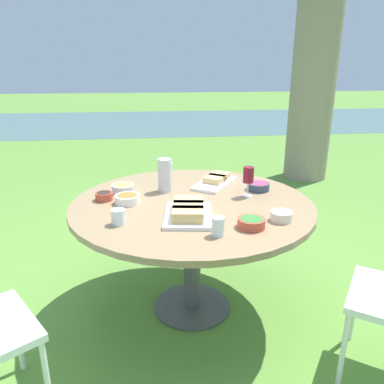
% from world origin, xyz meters
% --- Properties ---
extents(ground_plane, '(40.00, 40.00, 0.00)m').
position_xyz_m(ground_plane, '(0.00, 0.00, 0.00)').
color(ground_plane, '#5B8C38').
extents(river_strip, '(40.00, 4.90, 0.01)m').
position_xyz_m(river_strip, '(0.00, 8.53, 0.00)').
color(river_strip, '#4C706B').
rests_on(river_strip, ground_plane).
extents(dining_table, '(1.45, 1.45, 0.75)m').
position_xyz_m(dining_table, '(0.00, 0.00, 0.66)').
color(dining_table, '#4C4C51').
rests_on(dining_table, ground_plane).
extents(water_pitcher, '(0.10, 0.09, 0.21)m').
position_xyz_m(water_pitcher, '(-0.15, 0.21, 0.86)').
color(water_pitcher, silver).
rests_on(water_pitcher, dining_table).
extents(wine_glass, '(0.07, 0.07, 0.19)m').
position_xyz_m(wine_glass, '(0.36, 0.05, 0.88)').
color(wine_glass, silver).
rests_on(wine_glass, dining_table).
extents(platter_bread_main, '(0.30, 0.39, 0.08)m').
position_xyz_m(platter_bread_main, '(-0.05, -0.24, 0.78)').
color(platter_bread_main, white).
rests_on(platter_bread_main, dining_table).
extents(platter_charcuterie, '(0.37, 0.42, 0.06)m').
position_xyz_m(platter_charcuterie, '(0.20, 0.33, 0.77)').
color(platter_charcuterie, white).
rests_on(platter_charcuterie, dining_table).
extents(bowl_fries, '(0.14, 0.14, 0.05)m').
position_xyz_m(bowl_fries, '(-0.42, 0.22, 0.78)').
color(bowl_fries, silver).
rests_on(bowl_fries, dining_table).
extents(bowl_salad, '(0.14, 0.14, 0.05)m').
position_xyz_m(bowl_salad, '(0.25, -0.41, 0.78)').
color(bowl_salad, '#B74733').
rests_on(bowl_salad, dining_table).
extents(bowl_olives, '(0.10, 0.10, 0.05)m').
position_xyz_m(bowl_olives, '(-0.53, 0.09, 0.78)').
color(bowl_olives, '#B74733').
rests_on(bowl_olives, dining_table).
extents(bowl_dip_red, '(0.14, 0.14, 0.05)m').
position_xyz_m(bowl_dip_red, '(0.46, 0.16, 0.78)').
color(bowl_dip_red, '#334256').
rests_on(bowl_dip_red, dining_table).
extents(bowl_dip_cream, '(0.11, 0.11, 0.05)m').
position_xyz_m(bowl_dip_cream, '(0.43, -0.34, 0.78)').
color(bowl_dip_cream, beige).
rests_on(bowl_dip_cream, dining_table).
extents(bowl_roasted_veg, '(0.15, 0.15, 0.05)m').
position_xyz_m(bowl_roasted_veg, '(-0.38, 0.02, 0.78)').
color(bowl_roasted_veg, white).
rests_on(bowl_roasted_veg, dining_table).
extents(cup_water_near, '(0.07, 0.07, 0.08)m').
position_xyz_m(cup_water_near, '(-0.42, -0.29, 0.79)').
color(cup_water_near, silver).
rests_on(cup_water_near, dining_table).
extents(cup_water_far, '(0.06, 0.06, 0.09)m').
position_xyz_m(cup_water_far, '(0.07, -0.49, 0.80)').
color(cup_water_far, silver).
rests_on(cup_water_far, dining_table).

